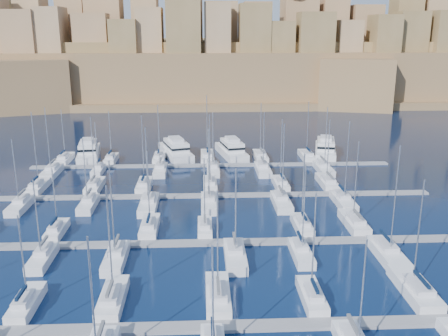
{
  "coord_description": "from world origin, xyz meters",
  "views": [
    {
      "loc": [
        -2.2,
        -81.31,
        31.42
      ],
      "look_at": [
        1.79,
        6.0,
        6.82
      ],
      "focal_mm": 40.0,
      "sensor_mm": 36.0,
      "label": 1
    }
  ],
  "objects_px": {
    "motor_yacht_b": "(176,150)",
    "sailboat_4": "(312,296)",
    "sailboat_2": "(112,298)",
    "motor_yacht_c": "(232,150)",
    "motor_yacht_a": "(88,151)",
    "motor_yacht_d": "(325,148)"
  },
  "relations": [
    {
      "from": "motor_yacht_b",
      "to": "motor_yacht_c",
      "type": "height_order",
      "value": "same"
    },
    {
      "from": "motor_yacht_a",
      "to": "motor_yacht_b",
      "type": "relative_size",
      "value": 0.92
    },
    {
      "from": "motor_yacht_c",
      "to": "motor_yacht_a",
      "type": "bearing_deg",
      "value": -179.99
    },
    {
      "from": "sailboat_2",
      "to": "sailboat_4",
      "type": "bearing_deg",
      "value": -1.25
    },
    {
      "from": "sailboat_4",
      "to": "motor_yacht_b",
      "type": "relative_size",
      "value": 0.76
    },
    {
      "from": "sailboat_4",
      "to": "motor_yacht_d",
      "type": "height_order",
      "value": "sailboat_4"
    },
    {
      "from": "motor_yacht_a",
      "to": "motor_yacht_b",
      "type": "height_order",
      "value": "same"
    },
    {
      "from": "motor_yacht_c",
      "to": "sailboat_2",
      "type": "bearing_deg",
      "value": -104.68
    },
    {
      "from": "motor_yacht_b",
      "to": "sailboat_4",
      "type": "bearing_deg",
      "value": -74.66
    },
    {
      "from": "sailboat_2",
      "to": "motor_yacht_c",
      "type": "height_order",
      "value": "sailboat_2"
    },
    {
      "from": "sailboat_2",
      "to": "motor_yacht_a",
      "type": "bearing_deg",
      "value": 104.19
    },
    {
      "from": "motor_yacht_a",
      "to": "motor_yacht_d",
      "type": "relative_size",
      "value": 0.97
    },
    {
      "from": "motor_yacht_b",
      "to": "sailboat_2",
      "type": "bearing_deg",
      "value": -93.36
    },
    {
      "from": "motor_yacht_c",
      "to": "motor_yacht_d",
      "type": "height_order",
      "value": "same"
    },
    {
      "from": "sailboat_2",
      "to": "motor_yacht_b",
      "type": "xyz_separation_m",
      "value": [
        4.13,
        70.38,
        0.97
      ]
    },
    {
      "from": "sailboat_2",
      "to": "motor_yacht_c",
      "type": "distance_m",
      "value": 72.16
    },
    {
      "from": "sailboat_4",
      "to": "motor_yacht_c",
      "type": "xyz_separation_m",
      "value": [
        -5.31,
        70.32,
        0.99
      ]
    },
    {
      "from": "motor_yacht_b",
      "to": "motor_yacht_d",
      "type": "height_order",
      "value": "same"
    },
    {
      "from": "sailboat_4",
      "to": "motor_yacht_d",
      "type": "distance_m",
      "value": 72.91
    },
    {
      "from": "motor_yacht_b",
      "to": "motor_yacht_a",
      "type": "bearing_deg",
      "value": -178.46
    },
    {
      "from": "motor_yacht_d",
      "to": "sailboat_4",
      "type": "bearing_deg",
      "value": -104.9
    },
    {
      "from": "motor_yacht_c",
      "to": "motor_yacht_d",
      "type": "relative_size",
      "value": 0.98
    }
  ]
}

